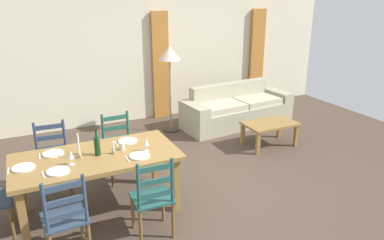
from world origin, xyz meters
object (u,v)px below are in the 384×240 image
object	(u,v)px
dining_chair_near_right	(153,198)
coffee_table	(270,126)
couch	(236,110)
coffee_cup_primary	(122,146)
standing_lamp	(170,58)
dining_chair_far_right	(119,147)
wine_glass_near_left	(71,156)
dining_chair_near_left	(66,218)
wine_bottle	(97,146)
dining_chair_far_left	(53,158)
wine_glass_near_right	(146,142)
dining_table	(97,162)

from	to	relation	value
dining_chair_near_right	coffee_table	distance (m)	3.10
couch	coffee_table	bearing A→B (deg)	-92.99
dining_chair_near_right	coffee_cup_primary	xyz separation A→B (m)	(-0.11, 0.77, 0.32)
standing_lamp	coffee_cup_primary	bearing A→B (deg)	-125.03
dining_chair_far_right	wine_glass_near_left	size ratio (longest dim) A/B	5.96
dining_chair_near_left	coffee_cup_primary	distance (m)	1.14
dining_chair_near_left	wine_glass_near_left	size ratio (longest dim) A/B	5.96
wine_bottle	couch	xyz separation A→B (m)	(3.16, 2.01, -0.58)
coffee_cup_primary	coffee_table	distance (m)	2.94
dining_chair_far_left	dining_chair_far_right	xyz separation A→B (m)	(0.89, -0.01, 0.00)
coffee_table	standing_lamp	distance (m)	2.17
dining_chair_near_right	dining_chair_near_left	bearing A→B (deg)	179.42
wine_glass_near_left	wine_glass_near_right	world-z (taller)	same
dining_chair_far_right	standing_lamp	distance (m)	2.21
wine_glass_near_left	coffee_table	size ratio (longest dim) A/B	0.18
wine_glass_near_left	wine_glass_near_right	distance (m)	0.87
dining_chair_near_right	coffee_cup_primary	distance (m)	0.84
coffee_cup_primary	couch	bearing A→B (deg)	34.69
wine_bottle	coffee_cup_primary	bearing A→B (deg)	4.63
dining_chair_near_left	couch	xyz separation A→B (m)	(3.65, 2.74, -0.19)
dining_chair_far_right	wine_glass_near_left	bearing A→B (deg)	-130.40
wine_bottle	dining_chair_far_left	bearing A→B (deg)	121.13
dining_chair_far_right	couch	distance (m)	3.02
dining_chair_far_right	wine_glass_near_right	bearing A→B (deg)	-82.08
dining_chair_far_right	wine_bottle	world-z (taller)	wine_bottle
wine_bottle	wine_glass_near_left	world-z (taller)	wine_bottle
dining_chair_near_left	coffee_table	distance (m)	3.90
wine_glass_near_left	coffee_cup_primary	xyz separation A→B (m)	(0.61, 0.16, -0.07)
coffee_table	wine_bottle	bearing A→B (deg)	-165.67
dining_chair_near_right	couch	xyz separation A→B (m)	(2.76, 2.75, -0.19)
standing_lamp	dining_table	bearing A→B (deg)	-129.97
dining_chair_near_left	dining_chair_far_right	size ratio (longest dim) A/B	1.00
coffee_cup_primary	standing_lamp	world-z (taller)	standing_lamp
dining_chair_near_right	dining_chair_far_left	bearing A→B (deg)	119.95
dining_chair_near_left	coffee_cup_primary	xyz separation A→B (m)	(0.79, 0.76, 0.32)
dining_table	wine_bottle	bearing A→B (deg)	9.59
dining_chair_near_right	couch	world-z (taller)	dining_chair_near_right
dining_chair_near_left	coffee_table	xyz separation A→B (m)	(3.59, 1.52, -0.12)
dining_chair_far_left	wine_bottle	size ratio (longest dim) A/B	3.04
dining_chair_far_left	coffee_cup_primary	xyz separation A→B (m)	(0.75, -0.73, 0.32)
dining_chair_far_right	wine_glass_near_right	size ratio (longest dim) A/B	5.96
coffee_table	wine_glass_near_left	bearing A→B (deg)	-164.84
wine_glass_near_right	coffee_table	xyz separation A→B (m)	(2.55, 0.93, -0.51)
dining_chair_near_left	wine_glass_near_left	world-z (taller)	dining_chair_near_left
dining_chair_far_left	coffee_table	xyz separation A→B (m)	(3.55, 0.04, -0.12)
dining_chair_near_right	coffee_table	world-z (taller)	dining_chair_near_right
dining_chair_far_left	coffee_cup_primary	size ratio (longest dim) A/B	10.67
dining_chair_far_left	wine_glass_near_right	distance (m)	1.40
dining_chair_far_left	wine_glass_near_right	bearing A→B (deg)	-41.54
wine_bottle	dining_chair_far_right	bearing A→B (deg)	59.86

